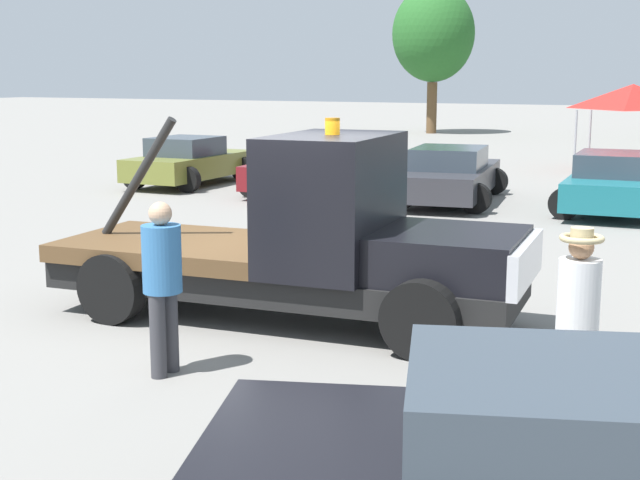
{
  "coord_description": "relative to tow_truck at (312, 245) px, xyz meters",
  "views": [
    {
      "loc": [
        5.05,
        -9.68,
        3.06
      ],
      "look_at": [
        0.5,
        0.0,
        1.05
      ],
      "focal_mm": 50.0,
      "sensor_mm": 36.0,
      "label": 1
    }
  ],
  "objects": [
    {
      "name": "person_at_hood",
      "position": [
        -0.51,
        -2.44,
        0.06
      ],
      "size": [
        0.4,
        0.4,
        1.8
      ],
      "rotation": [
        0.0,
        0.0,
        3.13
      ],
      "color": "#38383D",
      "rests_on": "ground"
    },
    {
      "name": "ground_plane",
      "position": [
        -0.38,
        -0.02,
        -0.98
      ],
      "size": [
        160.0,
        160.0,
        0.0
      ],
      "primitive_type": "plane",
      "color": "gray"
    },
    {
      "name": "tow_truck",
      "position": [
        0.0,
        0.0,
        0.0
      ],
      "size": [
        6.09,
        2.45,
        2.54
      ],
      "rotation": [
        0.0,
        0.0,
        0.07
      ],
      "color": "black",
      "rests_on": "ground"
    },
    {
      "name": "parked_car_charcoal",
      "position": [
        -1.54,
        10.85,
        -0.33
      ],
      "size": [
        2.8,
        5.08,
        1.34
      ],
      "rotation": [
        0.0,
        0.0,
        1.7
      ],
      "color": "#2D2D33",
      "rests_on": "ground"
    },
    {
      "name": "traffic_cone",
      "position": [
        -1.37,
        5.19,
        -0.72
      ],
      "size": [
        0.4,
        0.4,
        0.55
      ],
      "color": "black",
      "rests_on": "ground"
    },
    {
      "name": "parked_car_olive",
      "position": [
        -9.08,
        11.04,
        -0.33
      ],
      "size": [
        2.4,
        4.25,
        1.34
      ],
      "rotation": [
        0.0,
        0.0,
        1.58
      ],
      "color": "olive",
      "rests_on": "ground"
    },
    {
      "name": "foreground_car",
      "position": [
        4.22,
        -4.4,
        -0.33
      ],
      "size": [
        5.63,
        3.38,
        1.34
      ],
      "rotation": [
        0.0,
        0.0,
        0.31
      ],
      "color": "black",
      "rests_on": "ground"
    },
    {
      "name": "parked_car_maroon",
      "position": [
        -5.56,
        11.22,
        -0.33
      ],
      "size": [
        2.69,
        5.0,
        1.34
      ],
      "rotation": [
        0.0,
        0.0,
        1.66
      ],
      "color": "maroon",
      "rests_on": "ground"
    },
    {
      "name": "canopy_tent_red",
      "position": [
        1.57,
        19.71,
        1.36
      ],
      "size": [
        2.93,
        2.93,
        2.73
      ],
      "color": "#9E9EA3",
      "rests_on": "ground"
    },
    {
      "name": "person_near_truck",
      "position": [
        3.5,
        -1.85,
        0.05
      ],
      "size": [
        0.39,
        0.39,
        1.74
      ],
      "rotation": [
        0.0,
        0.0,
        6.25
      ],
      "color": "#475B84",
      "rests_on": "ground"
    },
    {
      "name": "parked_car_teal",
      "position": [
        2.26,
        11.0,
        -0.33
      ],
      "size": [
        2.57,
        4.81,
        1.34
      ],
      "rotation": [
        0.0,
        0.0,
        1.61
      ],
      "color": "#196670",
      "rests_on": "ground"
    },
    {
      "name": "tree_left",
      "position": [
        -9.81,
        34.67,
        4.03
      ],
      "size": [
        4.18,
        4.18,
        7.46
      ],
      "color": "brown",
      "rests_on": "ground"
    }
  ]
}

